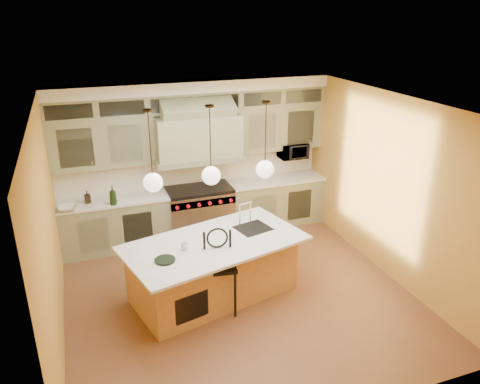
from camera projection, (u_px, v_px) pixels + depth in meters
name	position (u px, v px, depth m)	size (l,w,h in m)	color
floor	(238.00, 294.00, 7.13)	(5.00, 5.00, 0.00)	brown
ceiling	(237.00, 104.00, 6.06)	(5.00, 5.00, 0.00)	white
wall_back	(193.00, 157.00, 8.78)	(5.00, 5.00, 0.00)	gold
wall_front	(326.00, 306.00, 4.41)	(5.00, 5.00, 0.00)	gold
wall_left	(48.00, 234.00, 5.80)	(5.00, 5.00, 0.00)	gold
wall_right	(387.00, 186.00, 7.38)	(5.00, 5.00, 0.00)	gold
back_cabinetry	(197.00, 162.00, 8.55)	(5.00, 0.77, 2.90)	#959870
range	(200.00, 211.00, 8.82)	(1.20, 0.74, 0.96)	silver
kitchen_island	(214.00, 267.00, 6.95)	(2.83, 1.95, 1.35)	#AF6D3E
counter_stool	(219.00, 266.00, 6.52)	(0.49, 0.49, 1.23)	black
microwave	(293.00, 151.00, 9.17)	(0.54, 0.37, 0.30)	black
oil_bottle_a	(113.00, 196.00, 7.91)	(0.13, 0.13, 0.33)	black
oil_bottle_b	(87.00, 197.00, 8.00)	(0.10, 0.10, 0.22)	black
fruit_bowl	(68.00, 208.00, 7.72)	(0.32, 0.32, 0.08)	silver
cup	(184.00, 247.00, 6.51)	(0.11, 0.11, 0.10)	beige
pendant_left	(153.00, 180.00, 6.15)	(0.26, 0.26, 1.11)	#2D2319
pendant_center	(211.00, 174.00, 6.41)	(0.26, 0.26, 1.11)	#2D2319
pendant_right	(265.00, 167.00, 6.66)	(0.26, 0.26, 1.11)	#2D2319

